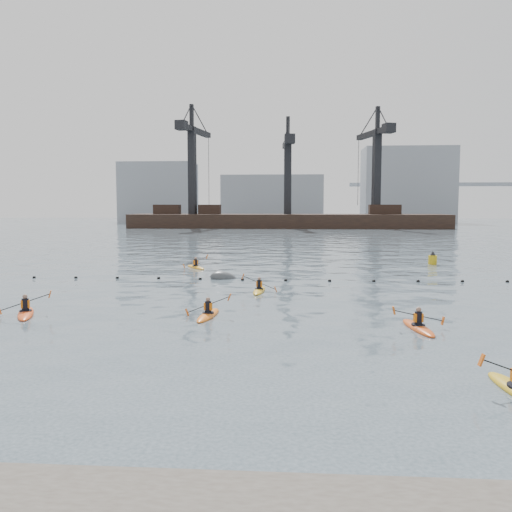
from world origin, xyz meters
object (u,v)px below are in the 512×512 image
at_px(kayaker_2, 26,312).
at_px(kayaker_5, 196,267).
at_px(kayaker_0, 208,314).
at_px(nav_buoy, 433,260).
at_px(kayaker_4, 418,327).
at_px(kayaker_3, 259,290).
at_px(mooring_buoy, 224,278).

distance_m(kayaker_2, kayaker_5, 20.14).
relative_size(kayaker_0, nav_buoy, 2.43).
height_order(kayaker_4, nav_buoy, nav_buoy).
bearing_deg(kayaker_0, nav_buoy, 61.55).
distance_m(kayaker_4, kayaker_5, 25.20).
bearing_deg(kayaker_2, kayaker_0, -22.31).
height_order(kayaker_3, kayaker_5, kayaker_5).
relative_size(kayaker_5, mooring_buoy, 1.55).
relative_size(kayaker_4, mooring_buoy, 1.72).
distance_m(kayaker_2, kayaker_4, 18.09).
bearing_deg(kayaker_4, mooring_buoy, -63.71).
height_order(kayaker_3, nav_buoy, nav_buoy).
bearing_deg(kayaker_3, mooring_buoy, 120.40).
bearing_deg(kayaker_0, mooring_buoy, 100.32).
xyz_separation_m(kayaker_4, mooring_buoy, (-10.23, 15.06, -0.10)).
bearing_deg(kayaker_0, kayaker_5, 108.10).
distance_m(kayaker_4, mooring_buoy, 18.21).
bearing_deg(kayaker_0, kayaker_3, 81.69).
relative_size(kayaker_0, kayaker_2, 0.94).
bearing_deg(kayaker_4, nav_buoy, -113.11).
xyz_separation_m(kayaker_4, nav_buoy, (6.94, 25.53, 0.31)).
xyz_separation_m(kayaker_4, kayaker_5, (-13.39, 21.35, -0.00)).
relative_size(kayaker_3, nav_buoy, 2.34).
distance_m(kayaker_0, nav_buoy, 28.60).
relative_size(kayaker_2, kayaker_3, 1.10).
xyz_separation_m(kayaker_5, nav_buoy, (20.34, 4.18, 0.31)).
bearing_deg(kayaker_3, kayaker_5, 120.06).
xyz_separation_m(kayaker_2, kayaker_5, (4.61, 19.60, -0.01)).
bearing_deg(nav_buoy, kayaker_4, -105.22).
bearing_deg(mooring_buoy, kayaker_5, 116.70).
bearing_deg(kayaker_2, kayaker_4, -29.24).
distance_m(kayaker_0, kayaker_5, 19.83).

